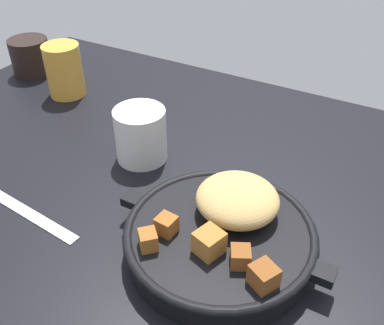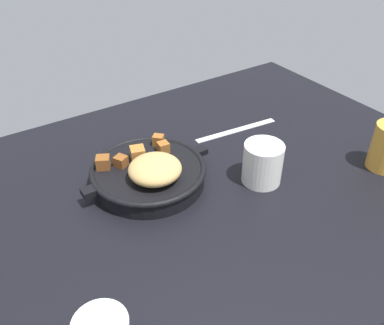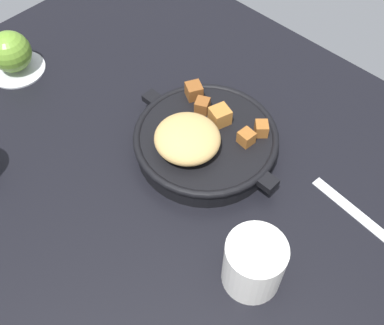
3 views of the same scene
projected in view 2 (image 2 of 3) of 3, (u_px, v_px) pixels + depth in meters
ground_plane at (189, 191)px, 81.80cm from camera, size 116.28×79.51×2.40cm
cast_iron_skillet at (149, 172)px, 80.31cm from camera, size 27.10×22.80×7.82cm
butter_knife at (236, 130)px, 98.53cm from camera, size 21.70×3.69×0.36cm
ceramic_mug_white at (263, 163)px, 80.43cm from camera, size 7.81×7.81×8.34cm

